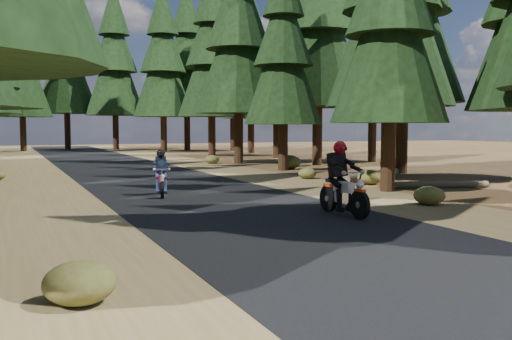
# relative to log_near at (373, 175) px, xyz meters

# --- Properties ---
(ground) EXTENTS (120.00, 120.00, 0.00)m
(ground) POSITION_rel_log_near_xyz_m (-8.30, -8.43, -0.16)
(ground) COLOR #4A311A
(ground) RESTS_ON ground
(road) EXTENTS (6.00, 100.00, 0.01)m
(road) POSITION_rel_log_near_xyz_m (-8.30, -3.43, -0.15)
(road) COLOR black
(road) RESTS_ON ground
(shoulder_l) EXTENTS (3.20, 100.00, 0.01)m
(shoulder_l) POSITION_rel_log_near_xyz_m (-12.90, -3.43, -0.16)
(shoulder_l) COLOR brown
(shoulder_l) RESTS_ON ground
(shoulder_r) EXTENTS (3.20, 100.00, 0.01)m
(shoulder_r) POSITION_rel_log_near_xyz_m (-3.70, -3.43, -0.16)
(shoulder_r) COLOR brown
(shoulder_r) RESTS_ON ground
(pine_forest) EXTENTS (34.59, 55.08, 16.32)m
(pine_forest) POSITION_rel_log_near_xyz_m (-8.32, 12.61, 7.73)
(pine_forest) COLOR black
(pine_forest) RESTS_ON ground
(log_near) EXTENTS (4.26, 2.66, 0.32)m
(log_near) POSITION_rel_log_near_xyz_m (0.00, 0.00, 0.00)
(log_near) COLOR #4C4233
(log_near) RESTS_ON ground
(log_far) EXTENTS (3.54, 1.44, 0.24)m
(log_far) POSITION_rel_log_near_xyz_m (-0.03, -3.81, -0.04)
(log_far) COLOR #4C4233
(log_far) RESTS_ON ground
(understory_shrubs) EXTENTS (15.58, 30.49, 0.70)m
(understory_shrubs) POSITION_rel_log_near_xyz_m (-5.97, -0.89, 0.11)
(understory_shrubs) COLOR #474C1E
(understory_shrubs) RESTS_ON ground
(rider_lead) EXTENTS (0.68, 2.02, 1.78)m
(rider_lead) POSITION_rel_log_near_xyz_m (-6.38, -7.78, 0.44)
(rider_lead) COLOR silver
(rider_lead) RESTS_ON road
(rider_follow) EXTENTS (0.80, 1.67, 1.43)m
(rider_follow) POSITION_rel_log_near_xyz_m (-9.44, -2.36, 0.32)
(rider_follow) COLOR maroon
(rider_follow) RESTS_ON road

